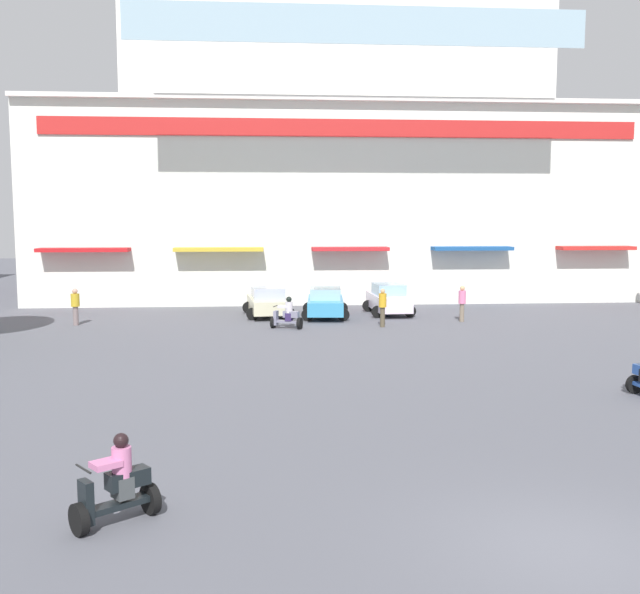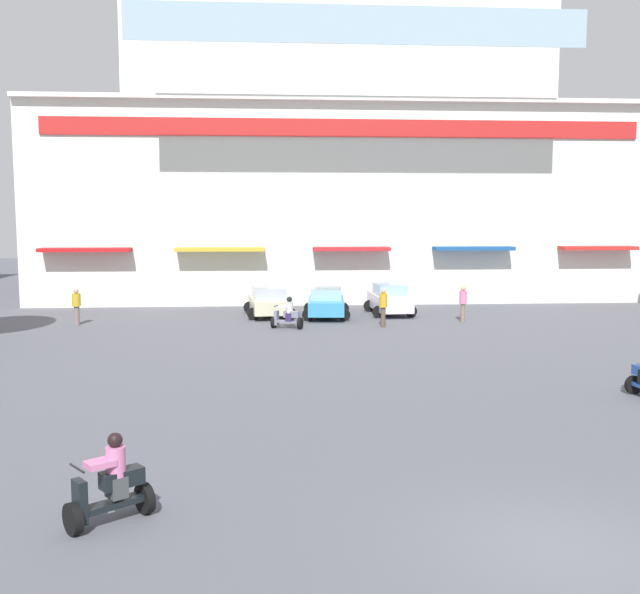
{
  "view_description": "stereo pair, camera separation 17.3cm",
  "coord_description": "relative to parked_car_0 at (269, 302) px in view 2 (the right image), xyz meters",
  "views": [
    {
      "loc": [
        -4.57,
        -10.12,
        5.02
      ],
      "look_at": [
        -2.32,
        18.05,
        1.83
      ],
      "focal_mm": 40.83,
      "sensor_mm": 36.0,
      "label": 1
    },
    {
      "loc": [
        -4.4,
        -10.14,
        5.02
      ],
      "look_at": [
        -2.32,
        18.05,
        1.83
      ],
      "focal_mm": 40.83,
      "sensor_mm": 36.0,
      "label": 2
    }
  ],
  "objects": [
    {
      "name": "parked_car_0",
      "position": [
        0.0,
        0.0,
        0.0
      ],
      "size": [
        2.61,
        4.15,
        1.45
      ],
      "color": "beige",
      "rests_on": "ground"
    },
    {
      "name": "scooter_rider_1",
      "position": [
        -2.67,
        -24.39,
        -0.1
      ],
      "size": [
        1.42,
        1.26,
        1.5
      ],
      "color": "black",
      "rests_on": "ground"
    },
    {
      "name": "pedestrian_1",
      "position": [
        9.14,
        -2.58,
        0.25
      ],
      "size": [
        0.45,
        0.45,
        1.71
      ],
      "color": "#7B6C59",
      "rests_on": "ground"
    },
    {
      "name": "pedestrian_0",
      "position": [
        5.11,
        -3.95,
        0.26
      ],
      "size": [
        0.44,
        0.44,
        1.74
      ],
      "color": "brown",
      "rests_on": "ground"
    },
    {
      "name": "pedestrian_2",
      "position": [
        -8.79,
        -2.32,
        0.23
      ],
      "size": [
        0.42,
        0.42,
        1.69
      ],
      "color": "slate",
      "rests_on": "ground"
    },
    {
      "name": "parked_car_2",
      "position": [
        6.11,
        0.19,
        0.05
      ],
      "size": [
        2.35,
        3.88,
        1.57
      ],
      "color": "white",
      "rests_on": "ground"
    },
    {
      "name": "scooter_rider_8",
      "position": [
        0.81,
        -4.08,
        -0.14
      ],
      "size": [
        1.47,
        0.98,
        1.44
      ],
      "color": "black",
      "rests_on": "ground"
    },
    {
      "name": "ground_plane",
      "position": [
        4.3,
        -12.88,
        -0.73
      ],
      "size": [
        128.0,
        128.0,
        0.0
      ],
      "primitive_type": "plane",
      "color": "#585962"
    },
    {
      "name": "colonial_building",
      "position": [
        4.3,
        11.16,
        9.32
      ],
      "size": [
        35.49,
        19.23,
        22.63
      ],
      "color": "white",
      "rests_on": "ground"
    },
    {
      "name": "parked_car_1",
      "position": [
        2.82,
        -0.65,
        0.01
      ],
      "size": [
        2.51,
        4.1,
        1.47
      ],
      "color": "#3B96C8",
      "rests_on": "ground"
    }
  ]
}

